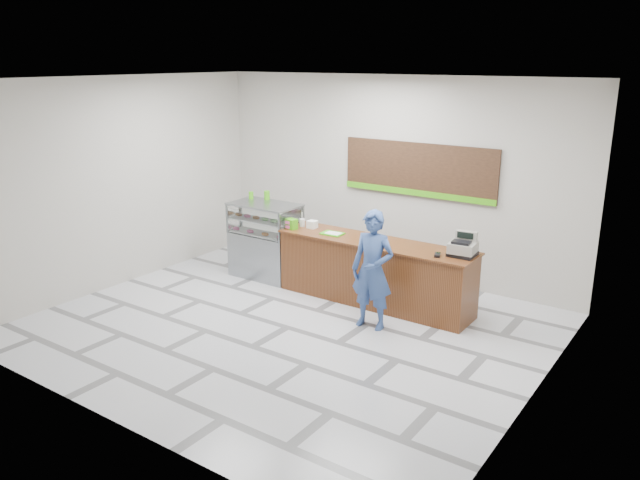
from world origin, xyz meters
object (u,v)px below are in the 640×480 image
Objects in this scene: sales_counter at (374,272)px; cash_register at (463,247)px; customer at (373,270)px; serving_tray at (332,233)px; display_case at (266,240)px.

cash_register reaches higher than sales_counter.
sales_counter is 1.88× the size of customer.
serving_tray is (-0.76, -0.06, 0.52)m from sales_counter.
customer is at bearing -143.65° from cash_register.
cash_register is (1.41, 0.07, 0.64)m from sales_counter.
display_case is 3.21× the size of cash_register.
customer is at bearing -17.05° from display_case.
sales_counter is 2.23m from display_case.
customer reaches higher than display_case.
serving_tray is 0.20× the size of customer.
serving_tray is 1.42m from customer.
display_case is at bearing 158.31° from customer.
sales_counter is at bearing 2.67° from serving_tray.
display_case is 3.75× the size of serving_tray.
customer is (2.65, -0.81, 0.19)m from display_case.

